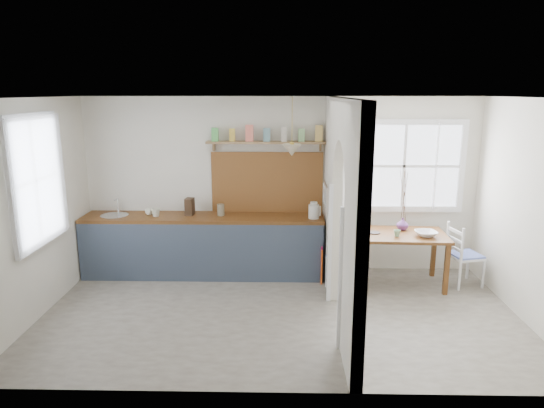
{
  "coord_description": "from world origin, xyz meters",
  "views": [
    {
      "loc": [
        0.02,
        -5.49,
        2.67
      ],
      "look_at": [
        -0.11,
        0.59,
        1.25
      ],
      "focal_mm": 32.0,
      "sensor_mm": 36.0,
      "label": 1
    }
  ],
  "objects_px": {
    "dining_table": "(401,259)",
    "kettle": "(314,210)",
    "chair_left": "(342,252)",
    "chair_right": "(465,255)",
    "vase": "(402,224)"
  },
  "relations": [
    {
      "from": "vase",
      "to": "kettle",
      "type": "bearing_deg",
      "value": 179.28
    },
    {
      "from": "dining_table",
      "to": "chair_right",
      "type": "distance_m",
      "value": 0.89
    },
    {
      "from": "dining_table",
      "to": "chair_left",
      "type": "xyz_separation_m",
      "value": [
        -0.83,
        0.01,
        0.09
      ]
    },
    {
      "from": "dining_table",
      "to": "chair_left",
      "type": "height_order",
      "value": "chair_left"
    },
    {
      "from": "chair_right",
      "to": "vase",
      "type": "xyz_separation_m",
      "value": [
        -0.85,
        0.19,
        0.39
      ]
    },
    {
      "from": "chair_right",
      "to": "kettle",
      "type": "relative_size",
      "value": 3.68
    },
    {
      "from": "chair_left",
      "to": "chair_right",
      "type": "relative_size",
      "value": 1.04
    },
    {
      "from": "chair_left",
      "to": "kettle",
      "type": "bearing_deg",
      "value": -104.48
    },
    {
      "from": "dining_table",
      "to": "vase",
      "type": "distance_m",
      "value": 0.5
    },
    {
      "from": "dining_table",
      "to": "kettle",
      "type": "distance_m",
      "value": 1.4
    },
    {
      "from": "chair_left",
      "to": "kettle",
      "type": "relative_size",
      "value": 3.82
    },
    {
      "from": "dining_table",
      "to": "chair_right",
      "type": "bearing_deg",
      "value": 2.35
    },
    {
      "from": "dining_table",
      "to": "vase",
      "type": "bearing_deg",
      "value": 81.14
    },
    {
      "from": "chair_right",
      "to": "vase",
      "type": "distance_m",
      "value": 0.95
    },
    {
      "from": "vase",
      "to": "dining_table",
      "type": "bearing_deg",
      "value": -101.4
    }
  ]
}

